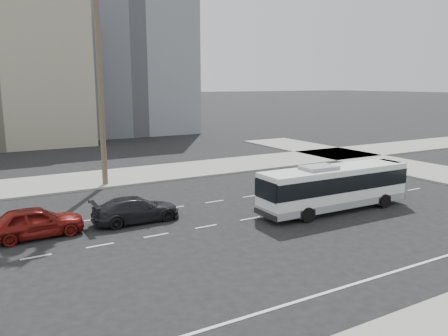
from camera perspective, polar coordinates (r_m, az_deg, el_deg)
ground at (r=26.85m, az=3.39°, el=-6.55°), size 700.00×700.00×0.00m
sidewalk_north at (r=40.29m, az=-8.74°, el=-0.63°), size 120.00×7.00×0.15m
midrise_gray_center at (r=76.81m, az=-13.44°, el=14.32°), size 20.00×20.00×26.00m
highrise_right at (r=259.66m, az=-17.18°, el=16.40°), size 26.00×26.00×70.00m
highrise_far at (r=294.52m, az=-13.56°, el=14.89°), size 22.00×22.00×60.00m
city_bus at (r=28.99m, az=14.04°, el=-2.29°), size 10.58×2.59×3.03m
car_a at (r=26.57m, az=-11.25°, el=-5.26°), size 2.11×5.14×1.49m
car_b at (r=25.52m, az=-23.15°, el=-6.41°), size 2.10×4.96×1.67m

